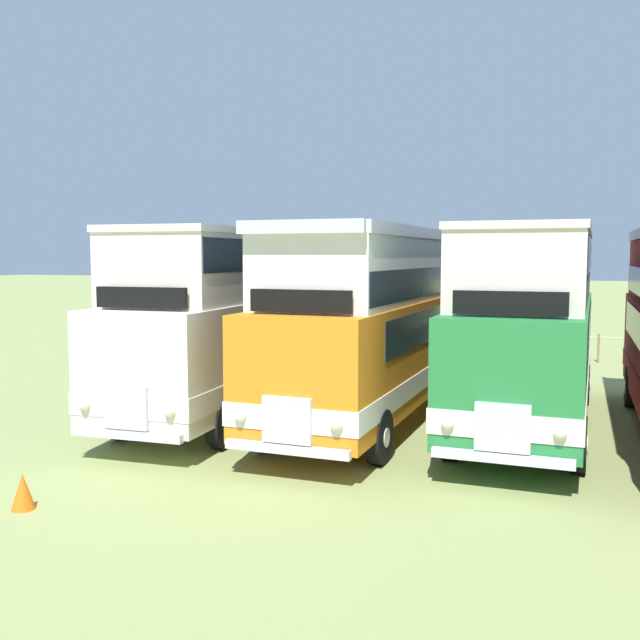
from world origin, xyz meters
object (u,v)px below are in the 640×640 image
object	(u,v)px
bus_third_in_row	(531,318)
cone_mid_row	(23,491)
bus_first_in_row	(240,312)
bus_second_in_row	(379,319)

from	to	relation	value
bus_third_in_row	cone_mid_row	distance (m)	11.10
bus_first_in_row	bus_second_in_row	distance (m)	3.52
bus_third_in_row	cone_mid_row	size ratio (longest dim) A/B	17.97
bus_first_in_row	bus_second_in_row	world-z (taller)	bus_second_in_row
bus_second_in_row	cone_mid_row	distance (m)	9.07
bus_third_in_row	bus_first_in_row	bearing A→B (deg)	-175.53
bus_first_in_row	cone_mid_row	size ratio (longest dim) A/B	18.09
bus_second_in_row	cone_mid_row	xyz separation A→B (m)	(-3.65, -8.03, -2.08)
bus_first_in_row	bus_third_in_row	size ratio (longest dim) A/B	1.01
bus_first_in_row	cone_mid_row	distance (m)	7.96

